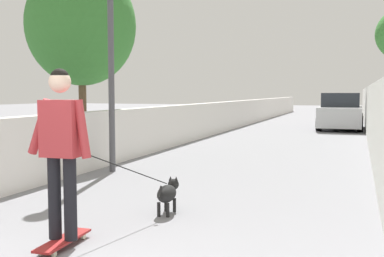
{
  "coord_description": "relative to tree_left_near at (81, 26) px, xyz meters",
  "views": [
    {
      "loc": [
        -2.36,
        -2.34,
        1.58
      ],
      "look_at": [
        4.55,
        0.14,
        1.0
      ],
      "focal_mm": 43.42,
      "sensor_mm": 36.0,
      "label": 1
    }
  ],
  "objects": [
    {
      "name": "ground_plane",
      "position": [
        6.5,
        -4.06,
        -3.19
      ],
      "size": [
        80.0,
        80.0,
        0.0
      ],
      "primitive_type": "plane",
      "color": "gray"
    },
    {
      "name": "wall_left",
      "position": [
        4.5,
        -1.27,
        -2.6
      ],
      "size": [
        48.0,
        0.3,
        1.18
      ],
      "primitive_type": "cube",
      "color": "silver",
      "rests_on": "ground"
    },
    {
      "name": "fence_right",
      "position": [
        4.5,
        -6.85,
        -2.3
      ],
      "size": [
        48.0,
        0.3,
        1.78
      ],
      "primitive_type": "cube",
      "color": "silver",
      "rests_on": "ground"
    },
    {
      "name": "tree_left_near",
      "position": [
        0.0,
        0.0,
        0.0
      ],
      "size": [
        2.66,
        2.66,
        4.66
      ],
      "color": "brown",
      "rests_on": "ground"
    },
    {
      "name": "lamp_post",
      "position": [
        -1.78,
        -1.82,
        -0.07
      ],
      "size": [
        0.36,
        0.36,
        4.6
      ],
      "color": "#4C4C51",
      "rests_on": "ground"
    },
    {
      "name": "skateboard",
      "position": [
        -5.95,
        -3.61,
        -3.12
      ],
      "size": [
        0.81,
        0.25,
        0.08
      ],
      "color": "maroon",
      "rests_on": "ground"
    },
    {
      "name": "person_skateboarder",
      "position": [
        -5.95,
        -3.61,
        -2.09
      ],
      "size": [
        0.24,
        0.71,
        1.73
      ],
      "color": "black",
      "rests_on": "skateboard"
    },
    {
      "name": "dog",
      "position": [
        -4.39,
        -4.1,
        -2.91
      ],
      "size": [
        1.89,
        0.62,
        1.06
      ],
      "color": "black",
      "rests_on": "ground"
    },
    {
      "name": "car_near",
      "position": [
        10.92,
        -5.7,
        -2.47
      ],
      "size": [
        4.26,
        1.8,
        1.54
      ],
      "color": "silver",
      "rests_on": "ground"
    }
  ]
}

